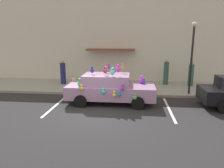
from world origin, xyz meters
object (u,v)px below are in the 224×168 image
(plush_covered_car, at_px, (110,88))
(teddy_bear_on_sidewalk, at_px, (74,84))
(pedestrian_near_shopfront, at_px, (63,73))
(pedestrian_by_lamp, at_px, (191,74))
(street_lamp_post, at_px, (192,51))
(pedestrian_walking_past, at_px, (166,73))

(plush_covered_car, distance_m, teddy_bear_on_sidewalk, 3.30)
(pedestrian_near_shopfront, xyz_separation_m, pedestrian_by_lamp, (8.99, 0.26, 0.01))
(street_lamp_post, height_order, pedestrian_walking_past, street_lamp_post)
(pedestrian_by_lamp, bearing_deg, pedestrian_walking_past, 170.17)
(plush_covered_car, distance_m, street_lamp_post, 5.25)
(plush_covered_car, bearing_deg, pedestrian_walking_past, 49.88)
(plush_covered_car, height_order, pedestrian_near_shopfront, plush_covered_car)
(plush_covered_car, distance_m, pedestrian_by_lamp, 6.49)
(pedestrian_walking_past, bearing_deg, pedestrian_near_shopfront, -175.80)
(teddy_bear_on_sidewalk, height_order, pedestrian_by_lamp, pedestrian_by_lamp)
(pedestrian_walking_past, bearing_deg, teddy_bear_on_sidewalk, -160.78)
(teddy_bear_on_sidewalk, relative_size, pedestrian_near_shopfront, 0.43)
(plush_covered_car, bearing_deg, teddy_bear_on_sidewalk, 140.73)
(plush_covered_car, bearing_deg, pedestrian_near_shopfront, 136.15)
(pedestrian_near_shopfront, height_order, pedestrian_by_lamp, pedestrian_by_lamp)
(plush_covered_car, relative_size, pedestrian_walking_past, 2.51)
(street_lamp_post, distance_m, pedestrian_walking_past, 3.09)
(street_lamp_post, height_order, pedestrian_by_lamp, street_lamp_post)
(street_lamp_post, bearing_deg, teddy_bear_on_sidewalk, 177.85)
(street_lamp_post, xyz_separation_m, pedestrian_near_shopfront, (-8.38, 1.85, -1.73))
(pedestrian_near_shopfront, distance_m, pedestrian_by_lamp, 8.99)
(teddy_bear_on_sidewalk, height_order, pedestrian_near_shopfront, pedestrian_near_shopfront)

